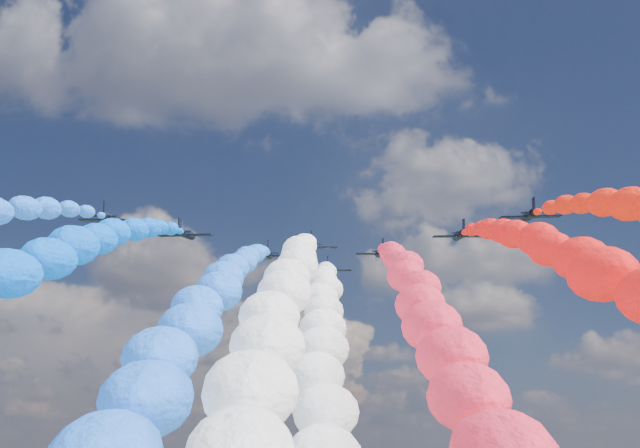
# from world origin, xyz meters

# --- Properties ---
(jet_0) EXTENTS (9.63, 12.81, 4.86)m
(jet_0) POSITION_xyz_m (-32.22, -6.03, 91.69)
(jet_0) COLOR black
(jet_1) EXTENTS (9.76, 12.90, 4.86)m
(jet_1) POSITION_xyz_m (-22.06, 2.67, 91.69)
(jet_1) COLOR black
(trail_1) EXTENTS (5.51, 100.80, 41.19)m
(trail_1) POSITION_xyz_m (-22.06, -50.00, 72.90)
(trail_1) COLOR blue
(jet_2) EXTENTS (9.50, 12.72, 4.86)m
(jet_2) POSITION_xyz_m (-9.44, 16.44, 91.69)
(jet_2) COLOR black
(trail_2) EXTENTS (5.51, 100.80, 41.19)m
(trail_2) POSITION_xyz_m (-9.44, -36.24, 72.90)
(trail_2) COLOR blue
(jet_3) EXTENTS (9.50, 12.72, 4.86)m
(jet_3) POSITION_xyz_m (-1.68, 10.81, 91.69)
(jet_3) COLOR black
(trail_3) EXTENTS (5.51, 100.80, 41.19)m
(trail_3) POSITION_xyz_m (-1.68, -41.86, 72.90)
(trail_3) COLOR white
(jet_4) EXTENTS (9.07, 12.41, 4.86)m
(jet_4) POSITION_xyz_m (1.03, 28.00, 91.69)
(jet_4) COLOR black
(trail_4) EXTENTS (5.51, 100.80, 41.19)m
(trail_4) POSITION_xyz_m (1.03, -24.67, 72.90)
(trail_4) COLOR white
(jet_5) EXTENTS (9.57, 12.77, 4.86)m
(jet_5) POSITION_xyz_m (10.59, 15.58, 91.69)
(jet_5) COLOR black
(trail_5) EXTENTS (5.51, 100.80, 41.19)m
(trail_5) POSITION_xyz_m (10.59, -37.10, 72.90)
(trail_5) COLOR #E5263F
(jet_6) EXTENTS (9.02, 12.37, 4.86)m
(jet_6) POSITION_xyz_m (23.17, 4.22, 91.69)
(jet_6) COLOR black
(trail_6) EXTENTS (5.51, 100.80, 41.19)m
(trail_6) POSITION_xyz_m (23.17, -48.45, 72.90)
(trail_6) COLOR red
(jet_7) EXTENTS (9.74, 12.89, 4.86)m
(jet_7) POSITION_xyz_m (32.20, -6.54, 91.69)
(jet_7) COLOR black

